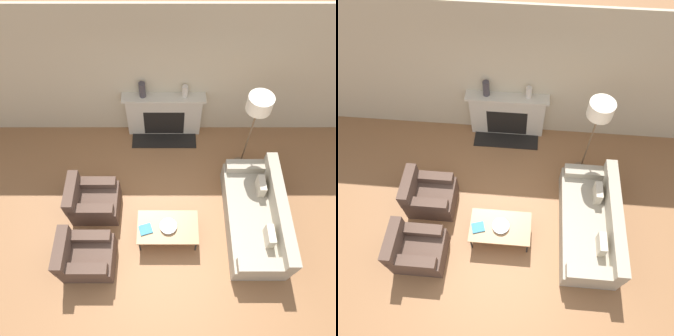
{
  "view_description": "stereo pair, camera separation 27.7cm",
  "coord_description": "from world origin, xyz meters",
  "views": [
    {
      "loc": [
        0.06,
        -1.86,
        5.72
      ],
      "look_at": [
        0.06,
        1.49,
        0.45
      ],
      "focal_mm": 35.0,
      "sensor_mm": 36.0,
      "label": 1
    },
    {
      "loc": [
        0.34,
        -1.84,
        5.72
      ],
      "look_at": [
        0.06,
        1.49,
        0.45
      ],
      "focal_mm": 35.0,
      "sensor_mm": 36.0,
      "label": 2
    }
  ],
  "objects": [
    {
      "name": "ground_plane",
      "position": [
        0.0,
        0.0,
        0.0
      ],
      "size": [
        18.0,
        18.0,
        0.0
      ],
      "primitive_type": "plane",
      "color": "brown"
    },
    {
      "name": "wall_back",
      "position": [
        0.0,
        2.9,
        1.45
      ],
      "size": [
        18.0,
        0.06,
        2.9
      ],
      "color": "#BCAD8E",
      "rests_on": "ground_plane"
    },
    {
      "name": "fireplace",
      "position": [
        -0.02,
        2.75,
        0.53
      ],
      "size": [
        1.66,
        0.59,
        1.08
      ],
      "color": "beige",
      "rests_on": "ground_plane"
    },
    {
      "name": "couch",
      "position": [
        1.65,
        0.55,
        0.3
      ],
      "size": [
        0.95,
        2.1,
        0.81
      ],
      "rotation": [
        0.0,
        0.0,
        -1.57
      ],
      "color": "#9E937F",
      "rests_on": "ground_plane"
    },
    {
      "name": "armchair_near",
      "position": [
        -1.33,
        -0.17,
        0.31
      ],
      "size": [
        0.87,
        0.73,
        0.81
      ],
      "rotation": [
        0.0,
        0.0,
        1.57
      ],
      "color": "#4C382D",
      "rests_on": "ground_plane"
    },
    {
      "name": "armchair_far",
      "position": [
        -1.33,
        0.86,
        0.31
      ],
      "size": [
        0.87,
        0.73,
        0.81
      ],
      "rotation": [
        0.0,
        0.0,
        1.57
      ],
      "color": "#4C382D",
      "rests_on": "ground_plane"
    },
    {
      "name": "coffee_table",
      "position": [
        0.06,
        0.32,
        0.37
      ],
      "size": [
        1.06,
        0.62,
        0.39
      ],
      "color": "olive",
      "rests_on": "ground_plane"
    },
    {
      "name": "bowl",
      "position": [
        0.07,
        0.32,
        0.43
      ],
      "size": [
        0.29,
        0.29,
        0.06
      ],
      "color": "silver",
      "rests_on": "coffee_table"
    },
    {
      "name": "book",
      "position": [
        -0.32,
        0.27,
        0.41
      ],
      "size": [
        0.26,
        0.24,
        0.02
      ],
      "rotation": [
        0.0,
        0.0,
        0.3
      ],
      "color": "teal",
      "rests_on": "coffee_table"
    },
    {
      "name": "floor_lamp",
      "position": [
        1.56,
        1.88,
        1.68
      ],
      "size": [
        0.43,
        0.43,
        1.94
      ],
      "color": "brown",
      "rests_on": "ground_plane"
    },
    {
      "name": "mantel_vase_left",
      "position": [
        -0.43,
        2.77,
        1.24
      ],
      "size": [
        0.13,
        0.13,
        0.33
      ],
      "color": "#3D383D",
      "rests_on": "fireplace"
    },
    {
      "name": "mantel_vase_center_left",
      "position": [
        0.39,
        2.77,
        1.2
      ],
      "size": [
        0.12,
        0.12,
        0.25
      ],
      "color": "beige",
      "rests_on": "fireplace"
    }
  ]
}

